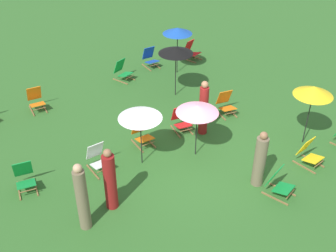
# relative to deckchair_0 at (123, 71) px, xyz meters

# --- Properties ---
(ground_plane) EXTENTS (40.00, 40.00, 0.00)m
(ground_plane) POSITION_rel_deckchair_0_xyz_m (-1.02, -5.52, -0.37)
(ground_plane) COLOR #2D6026
(deckchair_0) EXTENTS (0.68, 0.87, 0.83)m
(deckchair_0) POSITION_rel_deckchair_0_xyz_m (0.00, 0.00, 0.00)
(deckchair_0) COLOR olive
(deckchair_0) RESTS_ON ground
(deckchair_1) EXTENTS (0.64, 0.85, 0.83)m
(deckchair_1) POSITION_rel_deckchair_0_xyz_m (3.37, -0.12, 0.00)
(deckchair_1) COLOR olive
(deckchair_1) RESTS_ON ground
(deckchair_3) EXTENTS (0.64, 0.85, 0.83)m
(deckchair_3) POSITION_rel_deckchair_0_xyz_m (-5.38, -3.86, 0.00)
(deckchair_3) COLOR olive
(deckchair_3) RESTS_ON ground
(deckchair_4) EXTENTS (0.65, 0.85, 0.83)m
(deckchair_4) POSITION_rel_deckchair_0_xyz_m (1.48, -4.25, 0.00)
(deckchair_4) COLOR olive
(deckchair_4) RESTS_ON ground
(deckchair_5) EXTENTS (0.64, 0.85, 0.83)m
(deckchair_5) POSITION_rel_deckchair_0_xyz_m (-0.36, -4.14, 0.00)
(deckchair_5) COLOR olive
(deckchair_5) RESTS_ON ground
(deckchair_7) EXTENTS (0.58, 0.82, 0.83)m
(deckchair_7) POSITION_rel_deckchair_0_xyz_m (-3.57, -0.14, 0.00)
(deckchair_7) COLOR olive
(deckchair_7) RESTS_ON ground
(deckchair_9) EXTENTS (0.54, 0.80, 0.83)m
(deckchair_9) POSITION_rel_deckchair_0_xyz_m (-1.78, -4.02, 0.00)
(deckchair_9) COLOR olive
(deckchair_9) RESTS_ON ground
(deckchair_10) EXTENTS (0.50, 0.77, 0.83)m
(deckchair_10) POSITION_rel_deckchair_0_xyz_m (-3.45, -4.29, 0.00)
(deckchair_10) COLOR olive
(deckchair_10) RESTS_ON ground
(deckchair_11) EXTENTS (0.52, 0.79, 0.83)m
(deckchair_11) POSITION_rel_deckchair_0_xyz_m (1.46, -7.68, 0.00)
(deckchair_11) COLOR olive
(deckchair_11) RESTS_ON ground
(deckchair_12) EXTENTS (0.54, 0.80, 0.83)m
(deckchair_12) POSITION_rel_deckchair_0_xyz_m (1.55, 0.33, 0.00)
(deckchair_12) COLOR olive
(deckchair_12) RESTS_ON ground
(deckchair_13) EXTENTS (0.64, 0.85, 0.83)m
(deckchair_13) POSITION_rel_deckchair_0_xyz_m (-0.21, -8.00, 0.00)
(deckchair_13) COLOR olive
(deckchair_13) RESTS_ON ground
(umbrella_0) EXTENTS (1.21, 1.21, 1.67)m
(umbrella_0) POSITION_rel_deckchair_0_xyz_m (-0.82, -5.41, 1.19)
(umbrella_0) COLOR black
(umbrella_0) RESTS_ON ground
(umbrella_1) EXTENTS (1.14, 1.14, 1.94)m
(umbrella_1) POSITION_rel_deckchair_0_xyz_m (2.23, -6.93, 1.43)
(umbrella_1) COLOR black
(umbrella_1) RESTS_ON ground
(umbrella_2) EXTENTS (1.21, 1.21, 1.81)m
(umbrella_2) POSITION_rel_deckchair_0_xyz_m (-2.32, -4.80, 1.30)
(umbrella_2) COLOR black
(umbrella_2) RESTS_ON ground
(umbrella_3) EXTENTS (1.15, 1.15, 1.88)m
(umbrella_3) POSITION_rel_deckchair_0_xyz_m (2.09, -0.77, 1.39)
(umbrella_3) COLOR black
(umbrella_3) RESTS_ON ground
(umbrella_4) EXTENTS (1.23, 1.23, 1.90)m
(umbrella_4) POSITION_rel_deckchair_0_xyz_m (0.89, -2.22, 1.40)
(umbrella_4) COLOR black
(umbrella_4) RESTS_ON ground
(person_0) EXTENTS (0.38, 0.38, 1.78)m
(person_0) POSITION_rel_deckchair_0_xyz_m (-3.89, -5.80, 0.47)
(person_0) COLOR maroon
(person_0) RESTS_ON ground
(person_1) EXTENTS (0.34, 0.34, 1.68)m
(person_1) POSITION_rel_deckchair_0_xyz_m (-0.33, -7.40, 0.42)
(person_1) COLOR #72664C
(person_1) RESTS_ON ground
(person_2) EXTENTS (0.35, 0.35, 1.83)m
(person_2) POSITION_rel_deckchair_0_xyz_m (0.09, -4.67, 0.51)
(person_2) COLOR maroon
(person_2) RESTS_ON ground
(person_3) EXTENTS (0.39, 0.39, 1.89)m
(person_3) POSITION_rel_deckchair_0_xyz_m (-4.75, -6.02, 0.53)
(person_3) COLOR #72664C
(person_3) RESTS_ON ground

